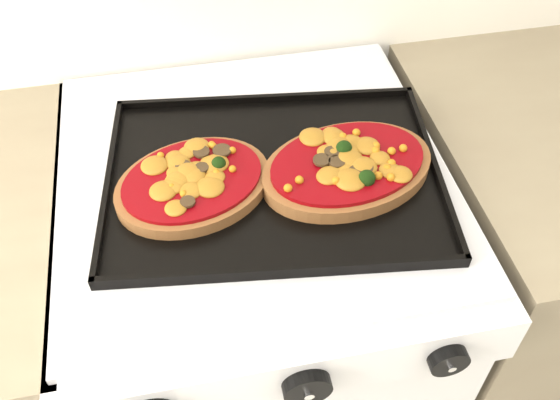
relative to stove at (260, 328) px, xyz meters
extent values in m
cube|color=white|center=(0.00, 0.00, 0.00)|extent=(0.60, 0.60, 0.91)
cube|color=white|center=(0.00, -0.31, 0.40)|extent=(0.60, 0.02, 0.09)
cylinder|color=black|center=(0.01, -0.33, 0.40)|extent=(0.06, 0.02, 0.06)
cylinder|color=black|center=(0.19, -0.33, 0.40)|extent=(0.05, 0.02, 0.05)
cube|color=black|center=(0.03, -0.02, 0.47)|extent=(0.53, 0.42, 0.02)
camera|label=1|loc=(-0.09, -0.67, 1.12)|focal=40.00mm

